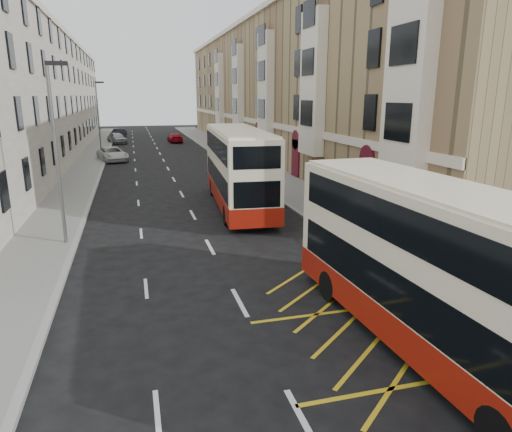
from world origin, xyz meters
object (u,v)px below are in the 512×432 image
object	(u,v)px
car_red	(175,138)
double_decker_front	(435,270)
pedestrian_near	(490,294)
car_dark	(118,133)
double_decker_rear	(238,168)
white_van	(113,154)
street_lamp_far	(99,116)
car_silver	(117,138)
street_lamp_near	(56,145)
pedestrian_far	(485,279)

from	to	relation	value
car_red	double_decker_front	bearing A→B (deg)	88.45
pedestrian_near	car_red	bearing A→B (deg)	-114.89
car_dark	double_decker_front	bearing A→B (deg)	-65.33
car_red	car_dark	bearing A→B (deg)	-54.20
double_decker_rear	car_dark	world-z (taller)	double_decker_rear
double_decker_rear	white_van	bearing A→B (deg)	113.37
street_lamp_far	double_decker_rear	world-z (taller)	street_lamp_far
white_van	car_red	distance (m)	20.14
double_decker_front	car_silver	xyz separation A→B (m)	(-9.49, 59.94, -1.52)
double_decker_front	car_dark	distance (m)	70.34
pedestrian_near	street_lamp_near	bearing A→B (deg)	-69.53
double_decker_front	pedestrian_near	size ratio (longest dim) A/B	6.66
double_decker_front	white_van	world-z (taller)	double_decker_front
car_silver	double_decker_rear	bearing A→B (deg)	-98.18
street_lamp_near	street_lamp_far	distance (m)	30.00
pedestrian_near	white_van	distance (m)	41.99
double_decker_rear	street_lamp_far	bearing A→B (deg)	114.84
street_lamp_far	white_van	distance (m)	4.25
car_silver	car_dark	size ratio (longest dim) A/B	1.07
double_decker_front	car_silver	distance (m)	60.71
street_lamp_far	double_decker_rear	distance (m)	26.67
white_van	street_lamp_far	bearing A→B (deg)	118.12
double_decker_front	double_decker_rear	xyz separation A→B (m)	(-1.29, 17.30, 0.14)
street_lamp_far	double_decker_front	world-z (taller)	street_lamp_far
car_dark	pedestrian_near	bearing A→B (deg)	-63.17
double_decker_front	double_decker_rear	world-z (taller)	double_decker_rear
double_decker_front	pedestrian_far	xyz separation A→B (m)	(3.44, 1.89, -1.38)
car_dark	white_van	bearing A→B (deg)	-73.09
double_decker_rear	car_silver	size ratio (longest dim) A/B	2.62
pedestrian_near	car_red	distance (m)	58.71
street_lamp_near	double_decker_front	distance (m)	16.34
double_decker_rear	pedestrian_near	distance (m)	17.09
pedestrian_far	car_dark	size ratio (longest dim) A/B	0.36
street_lamp_near	pedestrian_far	distance (m)	17.83
street_lamp_far	double_decker_rear	size ratio (longest dim) A/B	0.66
double_decker_front	double_decker_rear	bearing A→B (deg)	91.89
pedestrian_near	car_dark	xyz separation A→B (m)	(-12.07, 68.96, -0.29)
pedestrian_far	double_decker_rear	bearing A→B (deg)	-46.61
street_lamp_near	white_van	xyz separation A→B (m)	(1.15, 28.76, -3.90)
pedestrian_far	street_lamp_far	bearing A→B (deg)	-44.42
white_van	car_dark	size ratio (longest dim) A/B	1.21
double_decker_front	white_van	distance (m)	42.05
double_decker_front	white_van	xyz separation A→B (m)	(-9.49, 40.93, -1.57)
car_silver	street_lamp_far	bearing A→B (deg)	-112.76
white_van	double_decker_front	bearing A→B (deg)	-91.67
street_lamp_near	car_silver	distance (m)	47.94
street_lamp_near	car_silver	bearing A→B (deg)	88.62
pedestrian_near	car_dark	distance (m)	70.01
pedestrian_far	car_red	world-z (taller)	pedestrian_far
street_lamp_far	white_van	size ratio (longest dim) A/B	1.51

